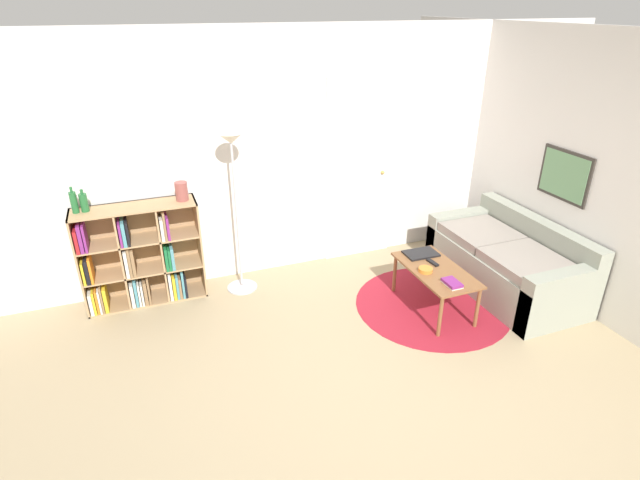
% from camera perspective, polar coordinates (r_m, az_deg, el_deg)
% --- Properties ---
extents(ground_plane, '(14.00, 14.00, 0.00)m').
position_cam_1_polar(ground_plane, '(3.96, 9.65, -19.51)').
color(ground_plane, tan).
extents(wall_back, '(7.74, 0.11, 2.60)m').
position_cam_1_polar(wall_back, '(5.41, -3.02, 9.58)').
color(wall_back, silver).
rests_on(wall_back, ground_plane).
extents(wall_right, '(0.08, 5.58, 2.60)m').
position_cam_1_polar(wall_right, '(5.57, 25.72, 7.67)').
color(wall_right, silver).
rests_on(wall_right, ground_plane).
extents(rug, '(1.54, 1.54, 0.01)m').
position_cam_1_polar(rug, '(5.22, 12.67, -7.22)').
color(rug, maroon).
rests_on(rug, ground_plane).
extents(bookshelf, '(1.15, 0.34, 1.03)m').
position_cam_1_polar(bookshelf, '(5.27, -20.14, -2.08)').
color(bookshelf, tan).
rests_on(bookshelf, ground_plane).
extents(floor_lamp, '(0.32, 0.32, 1.67)m').
position_cam_1_polar(floor_lamp, '(4.93, -9.82, 7.02)').
color(floor_lamp, '#B7B7BC').
rests_on(floor_lamp, ground_plane).
extents(couch, '(0.87, 1.70, 0.74)m').
position_cam_1_polar(couch, '(5.65, 20.83, -2.45)').
color(couch, gray).
rests_on(couch, ground_plane).
extents(coffee_table, '(0.48, 0.93, 0.45)m').
position_cam_1_polar(coffee_table, '(4.98, 13.06, -3.74)').
color(coffee_table, brown).
rests_on(coffee_table, ground_plane).
extents(laptop, '(0.34, 0.23, 0.02)m').
position_cam_1_polar(laptop, '(5.19, 11.45, -1.52)').
color(laptop, black).
rests_on(laptop, coffee_table).
extents(bowl, '(0.14, 0.14, 0.04)m').
position_cam_1_polar(bowl, '(4.88, 11.97, -3.35)').
color(bowl, orange).
rests_on(bowl, coffee_table).
extents(book_stack_on_table, '(0.12, 0.19, 0.04)m').
position_cam_1_polar(book_stack_on_table, '(4.71, 14.85, -4.79)').
color(book_stack_on_table, silver).
rests_on(book_stack_on_table, coffee_table).
extents(remote, '(0.06, 0.15, 0.02)m').
position_cam_1_polar(remote, '(5.04, 12.75, -2.53)').
color(remote, black).
rests_on(remote, coffee_table).
extents(bottle_left, '(0.06, 0.06, 0.25)m').
position_cam_1_polar(bottle_left, '(5.07, -26.31, 3.90)').
color(bottle_left, '#236633').
rests_on(bottle_left, bookshelf).
extents(bottle_middle, '(0.07, 0.07, 0.21)m').
position_cam_1_polar(bottle_middle, '(5.07, -25.38, 3.91)').
color(bottle_middle, '#236633').
rests_on(bottle_middle, bookshelf).
extents(vase_on_shelf, '(0.12, 0.12, 0.18)m').
position_cam_1_polar(vase_on_shelf, '(5.03, -15.54, 5.39)').
color(vase_on_shelf, '#934C47').
rests_on(vase_on_shelf, bookshelf).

